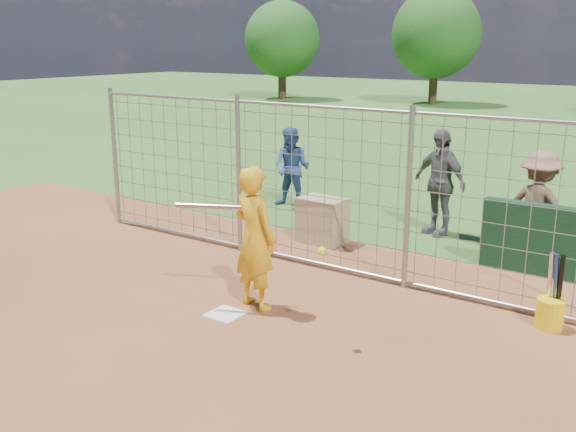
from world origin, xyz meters
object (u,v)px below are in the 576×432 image
Objects in this scene: bystander_c at (538,208)px; equipment_bin at (322,220)px; bystander_b at (439,182)px; bucket_with_bats at (551,309)px; batter at (255,238)px; bystander_a at (292,168)px.

equipment_bin is at bearing 29.83° from bystander_c.
bystander_b is 2.27m from equipment_bin.
bucket_with_bats reaches higher than equipment_bin.
batter is 4.69m from bystander_c.
equipment_bin is (-1.46, -1.64, -0.57)m from bystander_b.
bystander_c is 2.26× the size of equipment_bin.
bystander_b reaches higher than bystander_a.
equipment_bin is (-0.75, 2.93, -0.56)m from batter.
bystander_b is (0.71, 4.58, 0.01)m from batter.
batter is at bearing -77.72° from bystander_b.
bystander_a reaches higher than bucket_with_bats.
batter is 1.06× the size of bystander_c.
bystander_c is at bearing 108.34° from bucket_with_bats.
bucket_with_bats is at bearing -27.61° from bystander_b.
bystander_c is (2.60, 3.90, -0.05)m from batter.
batter reaches higher than bucket_with_bats.
bystander_a is 2.12× the size of equipment_bin.
bucket_with_bats is at bearing -15.62° from equipment_bin.
bystander_a is 3.32m from bystander_b.
batter is 1.96× the size of bucket_with_bats.
equipment_bin is at bearing -64.38° from batter.
bystander_c is at bearing -17.27° from bystander_a.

